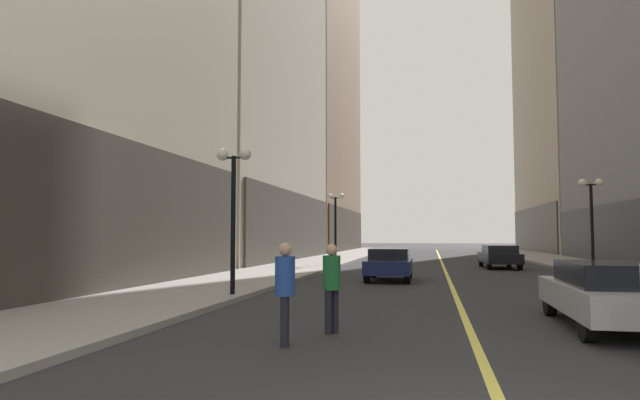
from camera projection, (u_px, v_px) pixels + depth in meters
name	position (u px, v px, depth m)	size (l,w,h in m)	color
ground_plane	(442.00, 262.00, 38.56)	(200.00, 200.00, 0.00)	#2D2D30
sidewalk_left	(327.00, 260.00, 40.19)	(4.50, 78.00, 0.15)	#9E9991
sidewalk_right	(567.00, 262.00, 36.93)	(4.50, 78.00, 0.15)	#9E9991
lane_centre_stripe	(442.00, 262.00, 38.56)	(0.16, 70.00, 0.01)	#E5D64C
car_silver	(611.00, 292.00, 10.89)	(1.94, 4.68, 1.32)	#B7B7BC
car_navy	(389.00, 263.00, 22.76)	(1.83, 4.07, 1.32)	#141E4C
car_black	(499.00, 256.00, 31.19)	(2.03, 4.70, 1.32)	black
pedestrian_in_green_parka	(332.00, 281.00, 10.43)	(0.48, 0.48, 1.69)	black
pedestrian_in_blue_hoodie	(285.00, 286.00, 9.22)	(0.40, 0.40, 1.73)	black
street_lamp_left_near	(234.00, 188.00, 16.12)	(1.06, 0.36, 4.43)	black
street_lamp_left_far	(335.00, 213.00, 33.33)	(1.06, 0.36, 4.43)	black
street_lamp_right_mid	(591.00, 205.00, 24.71)	(1.06, 0.36, 4.43)	black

